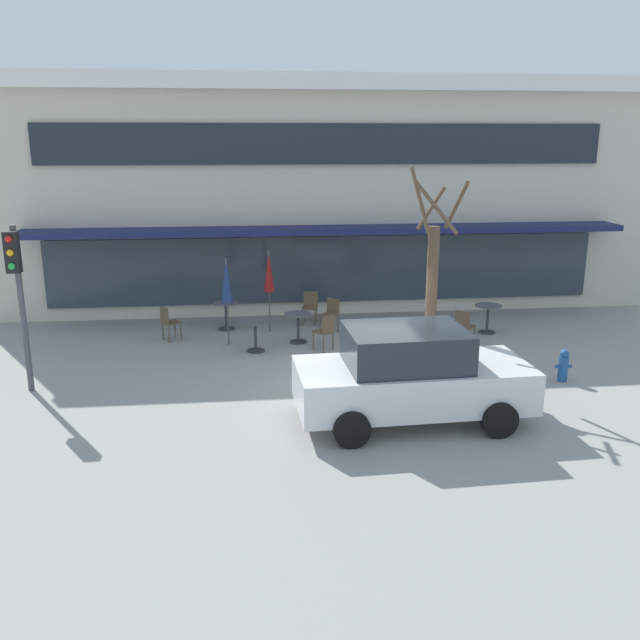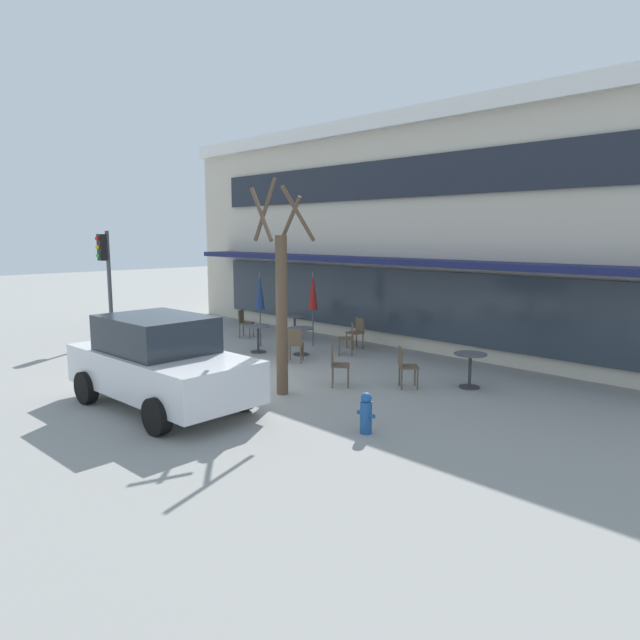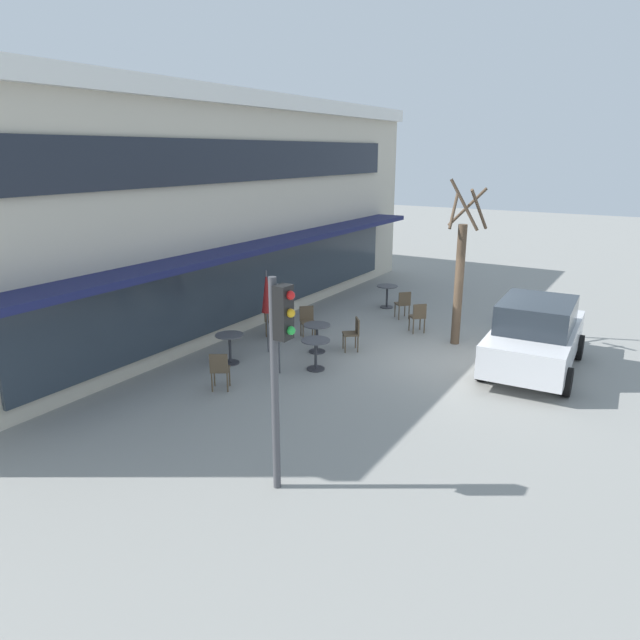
% 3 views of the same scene
% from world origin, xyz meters
% --- Properties ---
extents(ground_plane, '(80.00, 80.00, 0.00)m').
position_xyz_m(ground_plane, '(0.00, 0.00, 0.00)').
color(ground_plane, gray).
extents(building_facade, '(19.66, 9.10, 6.75)m').
position_xyz_m(building_facade, '(0.00, 9.96, 3.38)').
color(building_facade, beige).
rests_on(building_facade, ground).
extents(cafe_table_near_wall, '(0.70, 0.70, 0.76)m').
position_xyz_m(cafe_table_near_wall, '(-2.87, 4.63, 0.52)').
color(cafe_table_near_wall, '#333338').
rests_on(cafe_table_near_wall, ground).
extents(cafe_table_streetside, '(0.70, 0.70, 0.76)m').
position_xyz_m(cafe_table_streetside, '(-2.11, 2.59, 0.52)').
color(cafe_table_streetside, '#333338').
rests_on(cafe_table_streetside, ground).
extents(cafe_table_by_tree, '(0.70, 0.70, 0.76)m').
position_xyz_m(cafe_table_by_tree, '(4.04, 3.56, 0.52)').
color(cafe_table_by_tree, '#333338').
rests_on(cafe_table_by_tree, ground).
extents(cafe_table_mid_patio, '(0.70, 0.70, 0.76)m').
position_xyz_m(cafe_table_mid_patio, '(-1.02, 3.22, 0.52)').
color(cafe_table_mid_patio, '#333338').
rests_on(cafe_table_mid_patio, ground).
extents(patio_umbrella_green_folded, '(0.28, 0.28, 2.20)m').
position_xyz_m(patio_umbrella_green_folded, '(-2.77, 3.19, 1.63)').
color(patio_umbrella_green_folded, '#4C4C51').
rests_on(patio_umbrella_green_folded, ground).
extents(patio_umbrella_cream_folded, '(0.28, 0.28, 2.20)m').
position_xyz_m(patio_umbrella_cream_folded, '(-1.70, 4.32, 1.63)').
color(patio_umbrella_cream_folded, '#4C4C51').
rests_on(patio_umbrella_cream_folded, ground).
extents(cafe_chair_0, '(0.49, 0.49, 0.89)m').
position_xyz_m(cafe_chair_0, '(-0.55, 5.00, 0.53)').
color(cafe_chair_0, brown).
rests_on(cafe_chair_0, ground).
extents(cafe_chair_1, '(0.56, 0.56, 0.89)m').
position_xyz_m(cafe_chair_1, '(-0.41, 2.46, 0.53)').
color(cafe_chair_1, brown).
rests_on(cafe_chair_1, ground).
extents(cafe_chair_2, '(0.57, 0.57, 0.89)m').
position_xyz_m(cafe_chair_2, '(1.95, 1.59, 0.53)').
color(cafe_chair_2, brown).
rests_on(cafe_chair_2, ground).
extents(cafe_chair_3, '(0.57, 0.57, 0.89)m').
position_xyz_m(cafe_chair_3, '(-0.08, 4.13, 0.53)').
color(cafe_chair_3, brown).
rests_on(cafe_chair_3, ground).
extents(cafe_chair_4, '(0.57, 0.57, 0.89)m').
position_xyz_m(cafe_chair_4, '(3.07, 2.54, 0.53)').
color(cafe_chair_4, brown).
rests_on(cafe_chair_4, ground).
extents(cafe_chair_5, '(0.55, 0.55, 0.89)m').
position_xyz_m(cafe_chair_5, '(-4.29, 3.72, 0.53)').
color(cafe_chair_5, brown).
rests_on(cafe_chair_5, ground).
extents(parked_sedan, '(4.28, 2.16, 1.76)m').
position_xyz_m(parked_sedan, '(0.62, -1.91, 0.88)').
color(parked_sedan, silver).
rests_on(parked_sedan, ground).
extents(street_tree, '(1.12, 1.11, 4.46)m').
position_xyz_m(street_tree, '(1.58, 0.33, 1.95)').
color(street_tree, brown).
rests_on(street_tree, ground).
extents(traffic_light_pole, '(0.26, 0.43, 3.40)m').
position_xyz_m(traffic_light_pole, '(-6.74, 0.34, 2.30)').
color(traffic_light_pole, '#47474C').
rests_on(traffic_light_pole, ground).
extents(fire_hydrant, '(0.36, 0.20, 0.71)m').
position_xyz_m(fire_hydrant, '(4.37, -0.21, 0.35)').
color(fire_hydrant, '#1E4C8C').
rests_on(fire_hydrant, ground).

